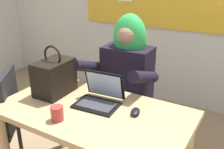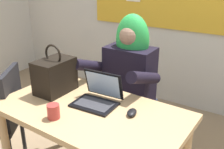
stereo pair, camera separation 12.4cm
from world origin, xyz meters
name	(u,v)px [view 1 (the left image)]	position (x,y,z in m)	size (l,w,h in m)	color
desk_main	(94,122)	(-0.01, 0.02, 0.63)	(1.33, 0.76, 0.72)	tan
chair_at_desk	(129,94)	(-0.08, 0.75, 0.52)	(0.44, 0.44, 0.92)	#2D3347
person_costumed	(124,75)	(-0.08, 0.62, 0.75)	(0.60, 0.61, 1.27)	black
laptop	(100,97)	(-0.02, 0.12, 0.77)	(0.32, 0.28, 0.22)	black
computer_mouse	(135,112)	(0.26, 0.11, 0.74)	(0.06, 0.10, 0.03)	black
handbag	(54,77)	(-0.40, 0.10, 0.86)	(0.20, 0.30, 0.38)	black
coffee_mug	(57,113)	(-0.13, -0.20, 0.77)	(0.08, 0.08, 0.10)	#B23833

